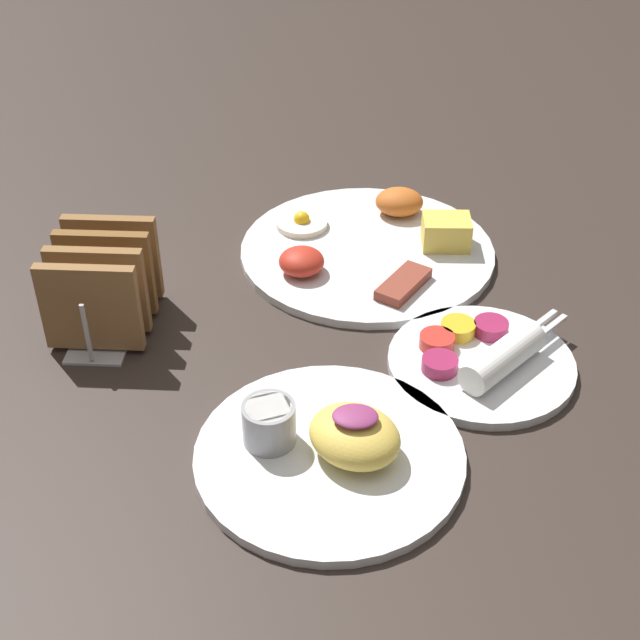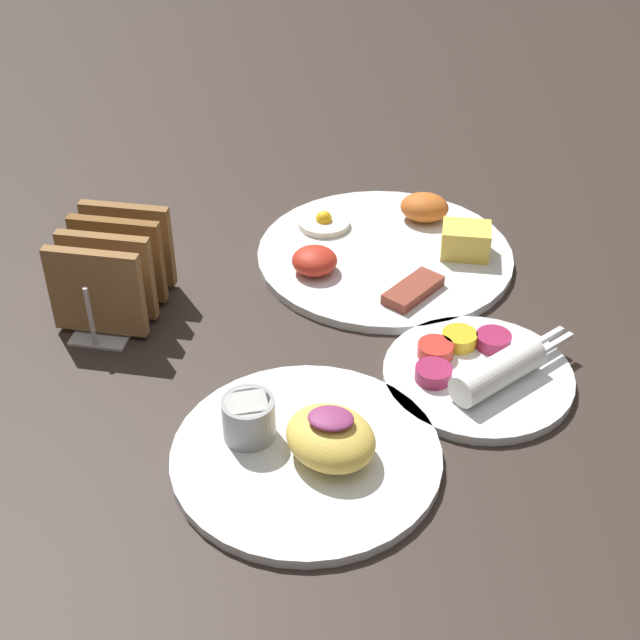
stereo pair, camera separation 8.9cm
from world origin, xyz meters
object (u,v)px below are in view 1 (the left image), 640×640
(plate_breakfast, at_px, (370,246))
(toast_rack, at_px, (103,285))
(plate_foreground, at_px, (329,446))
(plate_condiments, at_px, (482,359))

(plate_breakfast, height_order, toast_rack, toast_rack)
(plate_breakfast, height_order, plate_foreground, plate_foreground)
(plate_breakfast, relative_size, toast_rack, 2.04)
(plate_foreground, xyz_separation_m, toast_rack, (-0.25, 0.19, 0.03))
(plate_foreground, bearing_deg, plate_breakfast, 84.55)
(plate_condiments, relative_size, plate_foreground, 0.78)
(plate_breakfast, distance_m, plate_foreground, 0.35)
(plate_condiments, xyz_separation_m, plate_foreground, (-0.15, -0.14, 0.00))
(toast_rack, bearing_deg, plate_condiments, -7.97)
(plate_breakfast, height_order, plate_condiments, plate_breakfast)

